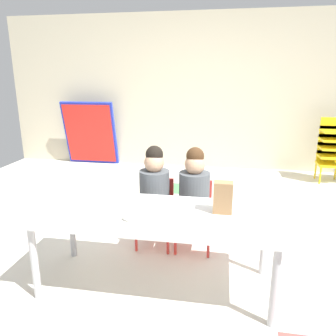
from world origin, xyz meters
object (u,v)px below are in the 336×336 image
Objects in this scene: paper_plate_near_edge at (131,219)px; donut_powdered_on_plate at (131,217)px; folded_activity_table at (90,134)px; paper_plate_center_table at (187,221)px; craft_table at (156,219)px; kid_chair_yellow_stack at (331,146)px; seated_child_near_camera at (155,188)px; seated_child_middle_seat at (194,190)px; paper_bag_brown at (223,197)px.

donut_powdered_on_plate reaches higher than paper_plate_near_edge.
paper_plate_center_table is (2.05, -3.30, 0.04)m from folded_activity_table.
craft_table is 1.87× the size of kid_chair_yellow_stack.
folded_activity_table reaches higher than paper_plate_center_table.
seated_child_near_camera is at bearing -132.40° from kid_chair_yellow_stack.
paper_plate_near_edge is 0.37m from paper_plate_center_table.
kid_chair_yellow_stack is at bearing 52.67° from seated_child_middle_seat.
donut_powdered_on_plate is at bearing -173.62° from paper_plate_center_table.
folded_activity_table is (-3.78, 0.32, 0.02)m from kid_chair_yellow_stack.
paper_plate_near_edge is at bearing -115.86° from seated_child_middle_seat.
paper_plate_near_edge is (-0.14, -0.15, 0.05)m from craft_table.
donut_powdered_on_plate is at bearing -63.26° from folded_activity_table.
paper_plate_center_table is (0.36, -0.68, 0.03)m from seated_child_near_camera.
folded_activity_table is at bearing 119.73° from craft_table.
donut_powdered_on_plate reaches higher than craft_table.
craft_table is 0.21m from paper_plate_near_edge.
seated_child_near_camera reaches higher than paper_bag_brown.
seated_child_near_camera reaches higher than paper_plate_near_edge.
seated_child_middle_seat is 5.10× the size of paper_plate_near_edge.
seated_child_near_camera is 0.77m from paper_plate_center_table.
paper_bag_brown is 1.22× the size of paper_plate_center_table.
seated_child_middle_seat is (0.22, 0.57, 0.03)m from craft_table.
seated_child_near_camera is at bearing -57.13° from folded_activity_table.
paper_bag_brown is (0.24, -0.50, 0.13)m from seated_child_middle_seat.
craft_table is at bearing 48.74° from paper_plate_near_edge.
paper_bag_brown is (0.58, -0.50, 0.13)m from seated_child_near_camera.
craft_table is at bearing 153.46° from paper_plate_center_table.
donut_powdered_on_plate is (-0.35, -0.72, 0.05)m from seated_child_middle_seat.
seated_child_middle_seat is 0.84× the size of folded_activity_table.
kid_chair_yellow_stack is 4.18× the size of paper_bag_brown.
seated_child_middle_seat is 0.57m from paper_bag_brown.
seated_child_near_camera and seated_child_middle_seat have the same top height.
paper_plate_near_edge is (-2.10, -3.01, 0.07)m from kid_chair_yellow_stack.
kid_chair_yellow_stack is 3.44m from paper_plate_center_table.
donut_powdered_on_plate is at bearing -131.26° from craft_table.
folded_activity_table reaches higher than donut_powdered_on_plate.
seated_child_near_camera reaches higher than paper_plate_center_table.
folded_activity_table is 6.04× the size of paper_plate_center_table.
folded_activity_table is at bearing 116.74° from donut_powdered_on_plate.
seated_child_middle_seat is 0.68m from paper_plate_center_table.
kid_chair_yellow_stack is (2.09, 2.29, -0.04)m from seated_child_near_camera.
kid_chair_yellow_stack is 3.17m from paper_bag_brown.
seated_child_near_camera reaches higher than donut_powdered_on_plate.
folded_activity_table is at bearing 175.09° from kid_chair_yellow_stack.
kid_chair_yellow_stack is 5.11× the size of paper_plate_near_edge.
folded_activity_table is at bearing 121.82° from paper_plate_center_table.
paper_plate_near_edge is (-0.35, -0.72, 0.03)m from seated_child_middle_seat.
kid_chair_yellow_stack is at bearing 55.17° from donut_powdered_on_plate.
donut_powdered_on_plate is (-0.36, -0.04, 0.02)m from paper_plate_center_table.
folded_activity_table reaches higher than seated_child_middle_seat.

